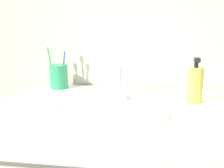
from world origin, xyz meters
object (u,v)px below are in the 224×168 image
faucet (118,82)px  toothbrush_cup (59,77)px  toothbrush_blue (64,64)px  soap_dispenser (195,84)px  toothbrush_white (64,62)px  toothbrush_green (50,62)px

faucet → toothbrush_cup: 0.31m
toothbrush_blue → soap_dispenser: 0.58m
faucet → toothbrush_white: size_ratio=0.75×
toothbrush_green → toothbrush_white: 0.06m
toothbrush_cup → soap_dispenser: (0.58, -0.15, 0.02)m
toothbrush_green → toothbrush_white: toothbrush_green is taller
toothbrush_green → toothbrush_blue: bearing=9.0°
faucet → toothbrush_white: 0.30m
toothbrush_green → toothbrush_white: (0.06, 0.03, -0.00)m
toothbrush_cup → faucet: bearing=-20.9°
toothbrush_green → soap_dispenser: (0.62, -0.15, -0.05)m
toothbrush_blue → soap_dispenser: toothbrush_blue is taller
toothbrush_cup → toothbrush_blue: (0.02, 0.01, 0.06)m
toothbrush_cup → soap_dispenser: bearing=-14.2°
toothbrush_cup → toothbrush_blue: bearing=25.4°
toothbrush_green → toothbrush_blue: size_ratio=1.09×
toothbrush_white → soap_dispenser: (0.56, -0.17, -0.05)m
toothbrush_blue → soap_dispenser: (0.56, -0.16, -0.04)m
faucet → toothbrush_white: (-0.27, 0.14, 0.06)m
faucet → toothbrush_blue: bearing=155.6°
toothbrush_cup → toothbrush_green: toothbrush_green is taller
toothbrush_cup → toothbrush_white: toothbrush_white is taller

